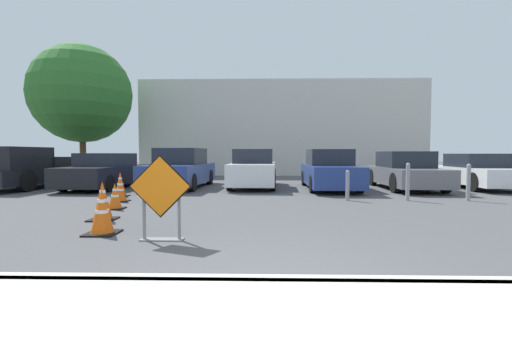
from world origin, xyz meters
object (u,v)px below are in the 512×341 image
Objects in this scene: traffic_cone_fifth at (120,185)px; parked_car_nearest at (106,172)px; parked_car_sixth at (476,172)px; traffic_cone_second at (103,201)px; traffic_cone_third at (115,196)px; bollard_third at (468,181)px; parked_car_fifth at (405,172)px; parked_car_fourth at (329,171)px; bollard_nearest at (348,184)px; traffic_cone_nearest at (102,212)px; parked_car_third at (254,170)px; bollard_second at (408,181)px; parked_car_second at (181,170)px; road_closed_sign at (161,195)px; pickup_truck at (31,170)px; traffic_cone_fourth at (120,190)px.

parked_car_nearest is at bearing 122.72° from traffic_cone_fifth.
parked_car_sixth is at bearing -176.18° from parked_car_nearest.
traffic_cone_third is at bearing 104.41° from traffic_cone_second.
parked_car_fifth is at bearing 97.57° from bollard_third.
parked_car_nearest is 8.87m from parked_car_fourth.
traffic_cone_nearest is at bearing -140.44° from bollard_nearest.
parked_car_third is 4.04× the size of bollard_third.
bollard_second reaches higher than traffic_cone_second.
parked_car_second is 5.30× the size of bollard_nearest.
traffic_cone_third is 13.31m from parked_car_sixth.
pickup_truck is (-7.70, 8.11, 0.00)m from road_closed_sign.
traffic_cone_fifth is at bearing 118.45° from road_closed_sign.
traffic_cone_third is 7.59m from pickup_truck.
pickup_truck reaches higher than bollard_third.
traffic_cone_nearest is 5.39m from traffic_cone_fifth.
traffic_cone_second is 8.14m from bollard_second.
traffic_cone_fifth is 3.24m from parked_car_second.
parked_car_second reaches higher than parked_car_fourth.
parked_car_fourth is (2.96, -0.55, -0.02)m from parked_car_third.
parked_car_second is (0.73, 4.13, 0.40)m from traffic_cone_fourth.
traffic_cone_fifth is 0.14× the size of pickup_truck.
parked_car_fourth is at bearing 3.43° from parked_car_fifth.
pickup_truck is 5.27× the size of bollard_third.
traffic_cone_second is 0.18× the size of parked_car_third.
parked_car_fifth is (8.87, -0.37, -0.05)m from parked_car_second.
traffic_cone_fifth reaches higher than traffic_cone_third.
parked_car_sixth is (13.05, 2.98, 0.26)m from traffic_cone_fifth.
road_closed_sign reaches higher than bollard_third.
parked_car_second reaches higher than traffic_cone_third.
bollard_third is (9.27, 3.08, 0.18)m from traffic_cone_second.
traffic_cone_third is 8.00m from parked_car_fourth.
parked_car_fifth reaches higher than traffic_cone_second.
traffic_cone_second is 7.21m from parked_car_nearest.
traffic_cone_nearest reaches higher than traffic_cone_third.
pickup_truck reaches higher than traffic_cone_fourth.
traffic_cone_second is 0.74× the size of bollard_third.
road_closed_sign is 5.03m from traffic_cone_fourth.
traffic_cone_nearest is at bearing 97.74° from parked_car_second.
parked_car_fifth is at bearing 21.42° from traffic_cone_fourth.
bollard_second is at bearing 22.27° from traffic_cone_second.
traffic_cone_second is at bearing 48.30° from parked_car_fourth.
road_closed_sign is at bearing -43.96° from traffic_cone_second.
traffic_cone_fifth is 5.40m from pickup_truck.
parked_car_second is 5.93m from parked_car_fourth.
traffic_cone_fourth is (-0.42, 1.32, 0.01)m from traffic_cone_third.
parked_car_nearest is at bearing 114.62° from traffic_cone_second.
road_closed_sign is 3.70m from traffic_cone_third.
bollard_third is (10.05, 0.39, 0.24)m from traffic_cone_fourth.
bollard_third is (9.63, 1.70, 0.25)m from traffic_cone_third.
bollard_third is (3.41, -3.31, -0.14)m from parked_car_fourth.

